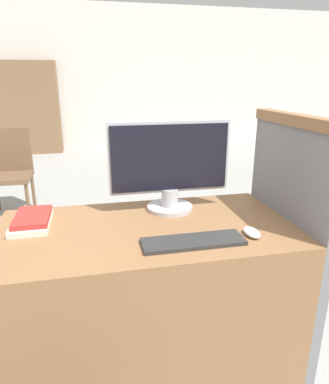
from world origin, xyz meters
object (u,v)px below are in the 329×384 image
monitor (170,166)px  far_chair (10,168)px  book_stack (32,220)px  keyboard (193,241)px  mouse (252,232)px

monitor → far_chair: monitor is taller
monitor → far_chair: bearing=118.9°
far_chair → book_stack: bearing=-50.5°
book_stack → keyboard: bearing=-26.5°
keyboard → far_chair: 2.90m
keyboard → mouse: (0.26, 0.02, 0.01)m
keyboard → monitor: bearing=90.9°
monitor → mouse: 0.50m
monitor → mouse: (0.27, -0.37, -0.21)m
book_stack → far_chair: bearing=104.3°
keyboard → far_chair: (-1.23, 2.61, -0.28)m
book_stack → mouse: bearing=-18.6°
monitor → far_chair: 2.59m
monitor → keyboard: 0.44m
monitor → keyboard: bearing=-89.1°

